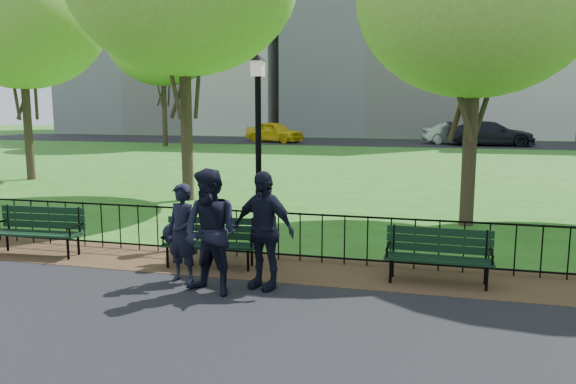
% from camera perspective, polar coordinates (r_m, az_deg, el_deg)
% --- Properties ---
extents(ground, '(120.00, 120.00, 0.00)m').
position_cam_1_polar(ground, '(8.64, -8.46, -10.12)').
color(ground, '#30651A').
extents(dirt_strip, '(60.00, 1.60, 0.01)m').
position_cam_1_polar(dirt_strip, '(9.97, -5.09, -7.38)').
color(dirt_strip, '#3D2B19').
rests_on(dirt_strip, ground).
extents(far_street, '(70.00, 9.00, 0.01)m').
position_cam_1_polar(far_street, '(42.73, 10.13, 4.97)').
color(far_street, black).
rests_on(far_street, ground).
extents(iron_fence, '(24.06, 0.06, 1.00)m').
position_cam_1_polar(iron_fence, '(10.31, -4.20, -4.04)').
color(iron_fence, black).
rests_on(iron_fence, ground).
extents(apartment_west, '(22.00, 15.00, 26.00)m').
position_cam_1_polar(apartment_west, '(61.83, -10.37, 18.22)').
color(apartment_west, beige).
rests_on(apartment_west, ground).
extents(park_bench_main, '(1.67, 0.68, 0.92)m').
position_cam_1_polar(park_bench_main, '(9.85, -9.14, -4.42)').
color(park_bench_main, black).
rests_on(park_bench_main, ground).
extents(park_bench_left_a, '(1.75, 0.64, 0.98)m').
position_cam_1_polar(park_bench_left_a, '(11.50, -23.98, -3.14)').
color(park_bench_left_a, black).
rests_on(park_bench_left_a, ground).
extents(park_bench_right_a, '(1.66, 0.55, 0.94)m').
position_cam_1_polar(park_bench_right_a, '(9.18, 15.07, -5.71)').
color(park_bench_right_a, black).
rests_on(park_bench_right_a, ground).
extents(lamppost, '(0.34, 0.34, 3.80)m').
position_cam_1_polar(lamppost, '(11.62, -3.03, 5.26)').
color(lamppost, black).
rests_on(lamppost, ground).
extents(tree_mid_w, '(6.17, 6.17, 8.60)m').
position_cam_1_polar(tree_mid_w, '(23.43, -25.57, 15.81)').
color(tree_mid_w, '#2D2116').
rests_on(tree_mid_w, ground).
extents(tree_far_w, '(7.42, 7.42, 10.35)m').
position_cam_1_polar(tree_far_w, '(39.56, -12.68, 15.01)').
color(tree_far_w, '#2D2116').
rests_on(tree_far_w, ground).
extents(person_left, '(0.65, 0.51, 1.58)m').
position_cam_1_polar(person_left, '(8.97, -10.67, -4.16)').
color(person_left, black).
rests_on(person_left, asphalt_path).
extents(person_mid, '(1.00, 0.71, 1.87)m').
position_cam_1_polar(person_mid, '(8.31, -7.81, -4.09)').
color(person_mid, black).
rests_on(person_mid, asphalt_path).
extents(person_right, '(1.14, 0.72, 1.81)m').
position_cam_1_polar(person_right, '(8.54, -2.54, -3.87)').
color(person_right, black).
rests_on(person_right, asphalt_path).
extents(taxi, '(4.92, 3.35, 1.56)m').
position_cam_1_polar(taxi, '(42.37, -1.38, 6.14)').
color(taxi, yellow).
rests_on(taxi, far_street).
extents(sedan_silver, '(4.74, 2.58, 1.48)m').
position_cam_1_polar(sedan_silver, '(42.32, 16.58, 5.72)').
color(sedan_silver, '#A2A4AA').
rests_on(sedan_silver, far_street).
extents(sedan_dark, '(5.84, 2.54, 1.67)m').
position_cam_1_polar(sedan_dark, '(41.08, 19.87, 5.61)').
color(sedan_dark, black).
rests_on(sedan_dark, far_street).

